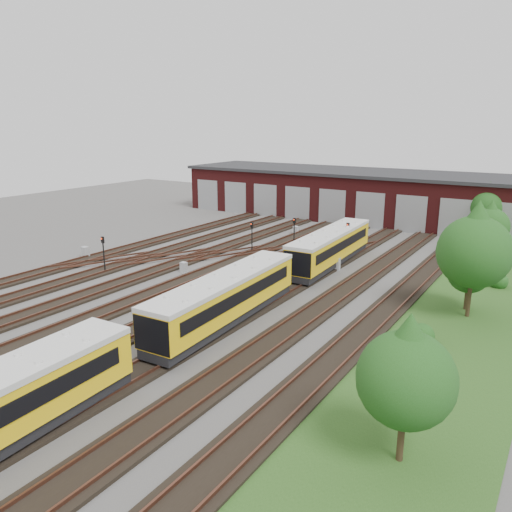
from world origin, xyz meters
The scene contains 21 objects.
ground centered at (0.00, 0.00, 0.00)m, with size 120.00×120.00×0.00m, color #4A4844.
track_network centered at (-0.17, 0.59, 0.11)m, with size 30.40×70.00×0.33m.
maintenance_shed centered at (-0.01, 39.97, 3.20)m, with size 51.00×12.50×6.35m.
grass_verge centered at (19.00, 10.00, 0.03)m, with size 8.00×55.00×0.05m, color #234717.
metro_train centered at (6.00, -0.12, 1.82)m, with size 3.17×46.13×2.90m.
signal_mast_0 centered at (-9.70, 3.64, 2.04)m, with size 0.29×0.27×3.16m.
signal_mast_1 centered at (-2.57, 16.12, 1.99)m, with size 0.30×0.29×3.09m.
signal_mast_2 centered at (0.40, 19.41, 2.11)m, with size 0.27×0.26×3.30m.
signal_mast_3 centered at (6.52, 18.47, 2.30)m, with size 0.29×0.27×3.61m.
relay_cabinet_0 centered at (-15.00, 5.87, 0.55)m, with size 0.65×0.55×1.09m, color #A8ABAD.
relay_cabinet_1 centered at (-3.03, 26.24, 0.45)m, with size 0.55×0.45×0.91m, color #A8ABAD.
relay_cabinet_2 centered at (-3.87, 7.28, 0.45)m, with size 0.54×0.45×0.91m, color #A8ABAD.
relay_cabinet_3 centered at (6.98, 15.00, 0.56)m, with size 0.67×0.56×1.12m, color #A8ABAD.
relay_cabinet_4 centered at (3.69, 5.30, 0.49)m, with size 0.59×0.49×0.99m, color #A8ABAD.
tree_0 centered at (16.00, 35.00, 4.14)m, with size 3.89×3.89×6.45m.
tree_1 centered at (17.62, 25.55, 3.69)m, with size 3.47×3.47×5.74m.
tree_2 centered at (18.85, 9.60, 5.06)m, with size 4.75×4.75×7.87m.
tree_3 centered at (18.48, 10.92, 3.10)m, with size 2.92×2.92×4.84m.
tree_4 centered at (19.49, -7.44, 3.91)m, with size 3.67×3.67×6.08m.
bush_0 centered at (17.39, 3.66, 0.74)m, with size 1.47×1.47×1.47m, color #1C4814.
bush_1 centered at (19.72, 17.51, 0.71)m, with size 1.42×1.42×1.42m, color #1C4814.
Camera 1 is at (23.72, -24.29, 12.57)m, focal length 35.00 mm.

